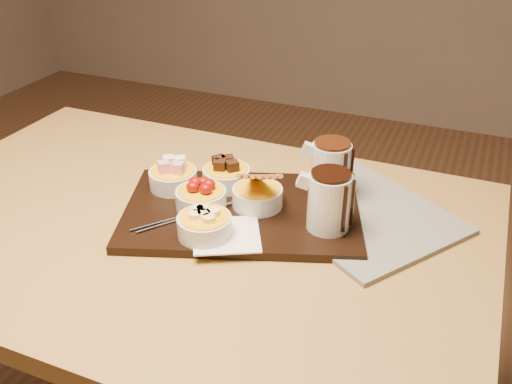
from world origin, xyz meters
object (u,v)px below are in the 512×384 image
at_px(dining_table, 182,259).
at_px(newspaper, 356,212).
at_px(serving_board, 242,211).
at_px(pitcher_milk_chocolate, 331,169).
at_px(bowl_strawberries, 201,199).
at_px(pitcher_dark_chocolate, 329,202).

relative_size(dining_table, newspaper, 3.29).
distance_m(serving_board, pitcher_milk_chocolate, 0.20).
xyz_separation_m(bowl_strawberries, pitcher_milk_chocolate, (0.22, 0.16, 0.04)).
relative_size(dining_table, bowl_strawberries, 12.00).
bearing_deg(newspaper, pitcher_milk_chocolate, -171.29).
bearing_deg(pitcher_milk_chocolate, bowl_strawberries, -163.61).
bearing_deg(pitcher_dark_chocolate, pitcher_milk_chocolate, 85.60).
bearing_deg(newspaper, dining_table, -120.08).
height_order(pitcher_dark_chocolate, newspaper, pitcher_dark_chocolate).
height_order(bowl_strawberries, pitcher_dark_chocolate, pitcher_dark_chocolate).
bearing_deg(newspaper, serving_board, -121.90).
bearing_deg(serving_board, newspaper, 4.59).
height_order(dining_table, pitcher_milk_chocolate, pitcher_milk_chocolate).
bearing_deg(pitcher_dark_chocolate, serving_board, 160.02).
xyz_separation_m(pitcher_milk_chocolate, newspaper, (0.07, -0.03, -0.07)).
relative_size(bowl_strawberries, pitcher_dark_chocolate, 0.92).
bearing_deg(pitcher_milk_chocolate, dining_table, -163.04).
xyz_separation_m(bowl_strawberries, pitcher_dark_chocolate, (0.25, 0.03, 0.04)).
distance_m(bowl_strawberries, pitcher_dark_chocolate, 0.25).
bearing_deg(serving_board, bowl_strawberries, -176.42).
distance_m(serving_board, newspaper, 0.23).
distance_m(bowl_strawberries, pitcher_milk_chocolate, 0.27).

